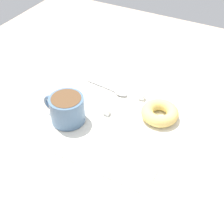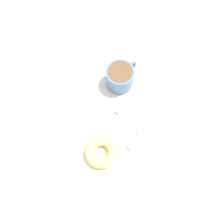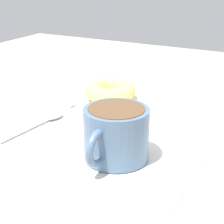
{
  "view_description": "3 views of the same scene",
  "coord_description": "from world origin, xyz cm",
  "px_view_note": "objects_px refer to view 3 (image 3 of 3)",
  "views": [
    {
      "loc": [
        51.3,
        26.13,
        52.7
      ],
      "look_at": [
        1.36,
        -0.19,
        2.3
      ],
      "focal_mm": 50.0,
      "sensor_mm": 36.0,
      "label": 1
    },
    {
      "loc": [
        -15.35,
        17.42,
        69.2
      ],
      "look_at": [
        1.36,
        -0.19,
        2.3
      ],
      "focal_mm": 40.0,
      "sensor_mm": 36.0,
      "label": 2
    },
    {
      "loc": [
        26.34,
        -47.47,
        23.75
      ],
      "look_at": [
        1.36,
        -0.19,
        2.3
      ],
      "focal_mm": 60.0,
      "sensor_mm": 36.0,
      "label": 3
    }
  ],
  "objects_px": {
    "donut": "(110,91)",
    "sugar_cube": "(68,102)",
    "spoon": "(46,119)",
    "sugar_cube_extra": "(101,123)",
    "coffee_cup": "(116,133)"
  },
  "relations": [
    {
      "from": "spoon",
      "to": "sugar_cube",
      "type": "xyz_separation_m",
      "value": [
        -0.01,
        0.07,
        0.0
      ]
    },
    {
      "from": "donut",
      "to": "sugar_cube",
      "type": "distance_m",
      "value": 0.08
    },
    {
      "from": "sugar_cube",
      "to": "sugar_cube_extra",
      "type": "relative_size",
      "value": 1.0
    },
    {
      "from": "sugar_cube",
      "to": "coffee_cup",
      "type": "bearing_deg",
      "value": -38.65
    },
    {
      "from": "spoon",
      "to": "sugar_cube",
      "type": "bearing_deg",
      "value": 95.77
    },
    {
      "from": "donut",
      "to": "sugar_cube_extra",
      "type": "height_order",
      "value": "donut"
    },
    {
      "from": "donut",
      "to": "sugar_cube",
      "type": "xyz_separation_m",
      "value": [
        -0.05,
        -0.07,
        -0.01
      ]
    },
    {
      "from": "coffee_cup",
      "to": "spoon",
      "type": "height_order",
      "value": "coffee_cup"
    },
    {
      "from": "sugar_cube",
      "to": "sugar_cube_extra",
      "type": "height_order",
      "value": "same"
    },
    {
      "from": "coffee_cup",
      "to": "spoon",
      "type": "distance_m",
      "value": 0.16
    },
    {
      "from": "coffee_cup",
      "to": "sugar_cube_extra",
      "type": "bearing_deg",
      "value": 130.44
    },
    {
      "from": "coffee_cup",
      "to": "donut",
      "type": "relative_size",
      "value": 1.19
    },
    {
      "from": "coffee_cup",
      "to": "sugar_cube",
      "type": "relative_size",
      "value": 7.1
    },
    {
      "from": "sugar_cube_extra",
      "to": "coffee_cup",
      "type": "bearing_deg",
      "value": -49.56
    },
    {
      "from": "donut",
      "to": "spoon",
      "type": "relative_size",
      "value": 0.71
    }
  ]
}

